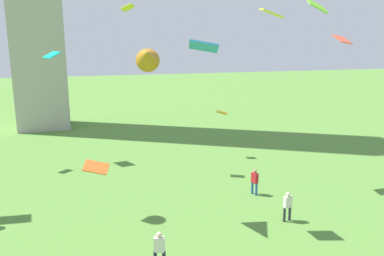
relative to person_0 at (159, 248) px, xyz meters
name	(u,v)px	position (x,y,z in m)	size (l,w,h in m)	color
person_0	(159,248)	(0.00, 0.00, 0.00)	(0.51, 0.40, 1.72)	#1E2333
person_1	(255,180)	(7.73, 6.18, -0.01)	(0.37, 0.51, 1.70)	#235693
person_4	(288,205)	(7.71, 2.25, -0.02)	(0.52, 0.31, 1.68)	#2D3338
kite_flying_0	(204,46)	(3.24, 3.55, 8.44)	(1.62, 1.39, 0.70)	#2881C6
kite_flying_1	(147,57)	(0.67, 4.91, 7.93)	(1.72, 2.29, 1.68)	#B36F15
kite_flying_2	(342,39)	(9.34, 0.96, 8.77)	(1.06, 0.87, 0.48)	#EF5439
kite_flying_3	(317,6)	(12.19, 7.09, 10.95)	(1.57, 0.93, 1.08)	#72CD25
kite_flying_4	(272,13)	(9.49, 8.03, 10.50)	(1.57, 1.20, 0.67)	yellow
kite_flying_5	(96,167)	(-2.32, 2.03, 3.23)	(1.25, 0.95, 0.55)	orange
kite_flying_7	(52,55)	(-4.39, 18.32, 7.72)	(1.50, 1.78, 0.59)	#05C4A5
kite_flying_8	(222,113)	(9.00, 14.88, 2.87)	(1.02, 0.95, 0.56)	orange
kite_flying_10	(128,8)	(1.17, 13.98, 11.13)	(1.06, 0.85, 0.59)	yellow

